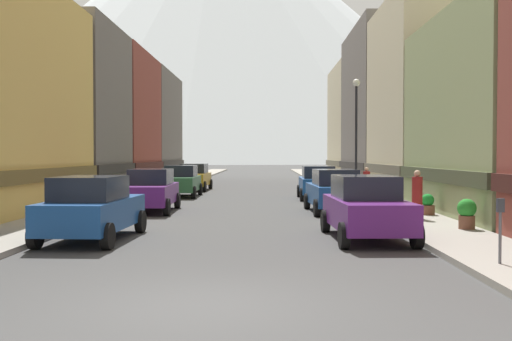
% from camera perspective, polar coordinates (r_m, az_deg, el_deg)
% --- Properties ---
extents(ground_plane, '(400.00, 400.00, 0.00)m').
position_cam_1_polar(ground_plane, '(9.60, -5.07, -12.75)').
color(ground_plane, '#414141').
extents(sidewalk_left, '(2.50, 100.00, 0.15)m').
position_cam_1_polar(sidewalk_left, '(44.89, -8.39, -1.45)').
color(sidewalk_left, gray).
rests_on(sidewalk_left, ground).
extents(sidewalk_right, '(2.50, 100.00, 0.15)m').
position_cam_1_polar(sidewalk_right, '(44.62, 7.66, -1.46)').
color(sidewalk_right, gray).
rests_on(sidewalk_right, ground).
extents(storefront_left_2, '(8.99, 8.24, 9.77)m').
position_cam_1_polar(storefront_left_2, '(36.23, -19.93, 5.13)').
color(storefront_left_2, '#66605B').
rests_on(storefront_left_2, ground).
extents(storefront_left_3, '(9.95, 10.31, 9.83)m').
position_cam_1_polar(storefront_left_3, '(45.49, -16.18, 4.44)').
color(storefront_left_3, brown).
rests_on(storefront_left_3, ground).
extents(storefront_left_4, '(8.50, 12.14, 9.88)m').
position_cam_1_polar(storefront_left_4, '(56.33, -12.06, 3.91)').
color(storefront_left_4, '#66605B').
rests_on(storefront_left_4, ground).
extents(storefront_right_2, '(6.43, 10.09, 10.81)m').
position_cam_1_polar(storefront_right_2, '(34.80, 16.98, 6.15)').
color(storefront_right_2, beige).
rests_on(storefront_right_2, ground).
extents(storefront_right_3, '(9.20, 12.48, 11.80)m').
position_cam_1_polar(storefront_right_3, '(46.34, 14.64, 5.60)').
color(storefront_right_3, '#66605B').
rests_on(storefront_right_3, ground).
extents(storefront_right_4, '(7.46, 11.19, 10.71)m').
position_cam_1_polar(storefront_right_4, '(57.79, 10.97, 4.26)').
color(storefront_right_4, beige).
rests_on(storefront_right_4, ground).
extents(car_left_0, '(2.21, 4.47, 1.78)m').
position_cam_1_polar(car_left_0, '(17.04, -15.42, -3.48)').
color(car_left_0, '#19478C').
rests_on(car_left_0, ground).
extents(car_left_1, '(2.15, 4.44, 1.78)m').
position_cam_1_polar(car_left_1, '(25.15, -10.07, -1.86)').
color(car_left_1, '#591E72').
rests_on(car_left_1, ground).
extents(car_left_2, '(2.07, 4.41, 1.78)m').
position_cam_1_polar(car_left_2, '(34.03, -7.19, -0.99)').
color(car_left_2, '#265933').
rests_on(car_left_2, ground).
extents(car_left_3, '(2.18, 4.45, 1.78)m').
position_cam_1_polar(car_left_3, '(40.10, -5.96, -0.61)').
color(car_left_3, '#B28419').
rests_on(car_left_3, ground).
extents(car_right_0, '(2.22, 4.47, 1.78)m').
position_cam_1_polar(car_right_0, '(16.93, 10.51, -3.48)').
color(car_right_0, '#591E72').
rests_on(car_right_0, ground).
extents(car_right_1, '(2.23, 4.48, 1.78)m').
position_cam_1_polar(car_right_1, '(24.55, 7.50, -1.94)').
color(car_right_1, '#19478C').
rests_on(car_right_1, ground).
extents(car_right_2, '(2.10, 4.42, 1.78)m').
position_cam_1_polar(car_right_2, '(32.02, 5.94, -1.14)').
color(car_right_2, '#19478C').
rests_on(car_right_2, ground).
extents(parking_meter_near, '(0.14, 0.10, 1.33)m').
position_cam_1_polar(parking_meter_near, '(13.10, 22.35, -4.52)').
color(parking_meter_near, '#595960').
rests_on(parking_meter_near, sidewalk_right).
extents(potted_plant_0, '(0.68, 0.68, 1.02)m').
position_cam_1_polar(potted_plant_0, '(27.11, -16.24, -2.07)').
color(potted_plant_0, brown).
rests_on(potted_plant_0, sidewalk_left).
extents(potted_plant_1, '(0.56, 0.56, 0.90)m').
position_cam_1_polar(potted_plant_1, '(18.89, 19.53, -3.85)').
color(potted_plant_1, brown).
rests_on(potted_plant_1, sidewalk_right).
extents(potted_plant_2, '(0.52, 0.52, 0.78)m').
position_cam_1_polar(potted_plant_2, '(22.98, 16.11, -3.18)').
color(potted_plant_2, brown).
rests_on(potted_plant_2, sidewalk_right).
extents(pedestrian_0, '(0.36, 0.36, 1.69)m').
position_cam_1_polar(pedestrian_0, '(21.39, 15.17, -2.40)').
color(pedestrian_0, maroon).
rests_on(pedestrian_0, sidewalk_right).
extents(pedestrian_1, '(0.36, 0.36, 1.58)m').
position_cam_1_polar(pedestrian_1, '(31.46, 10.53, -1.24)').
color(pedestrian_1, maroon).
rests_on(pedestrian_1, sidewalk_right).
extents(streetlamp_right, '(0.36, 0.36, 5.86)m').
position_cam_1_polar(streetlamp_right, '(29.05, 9.57, 4.67)').
color(streetlamp_right, black).
rests_on(streetlamp_right, sidewalk_right).
extents(mountain_backdrop, '(256.73, 256.73, 117.99)m').
position_cam_1_polar(mountain_backdrop, '(275.90, -3.49, 13.33)').
color(mountain_backdrop, silver).
rests_on(mountain_backdrop, ground).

